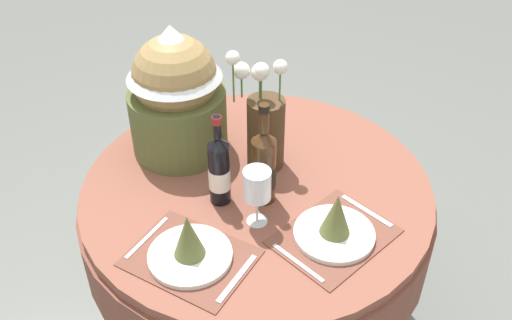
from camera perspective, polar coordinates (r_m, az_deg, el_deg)
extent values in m
cylinder|color=brown|center=(1.93, 0.06, -2.87)|extent=(1.14, 1.14, 0.04)
cylinder|color=brown|center=(2.01, 0.06, -5.50)|extent=(1.17, 1.17, 0.20)
cylinder|color=black|center=(2.17, 0.05, -9.87)|extent=(0.12, 0.12, 0.66)
cylinder|color=black|center=(2.43, 0.05, -15.32)|extent=(0.62, 0.62, 0.03)
cube|color=brown|center=(1.69, -6.40, -9.45)|extent=(0.43, 0.41, 0.00)
cylinder|color=white|center=(1.68, -6.43, -9.22)|extent=(0.24, 0.24, 0.02)
cone|color=#606B38|center=(1.63, -6.62, -7.34)|extent=(0.09, 0.09, 0.14)
cube|color=silver|center=(1.76, -10.57, -7.42)|extent=(0.12, 0.16, 0.00)
cube|color=silver|center=(1.62, -1.86, -11.43)|extent=(0.12, 0.17, 0.00)
cube|color=brown|center=(1.75, 7.59, -7.37)|extent=(0.43, 0.42, 0.00)
cylinder|color=white|center=(1.75, 7.61, -7.13)|extent=(0.24, 0.24, 0.02)
cone|color=#606B38|center=(1.69, 7.83, -5.26)|extent=(0.09, 0.09, 0.14)
cube|color=silver|center=(1.67, 4.11, -9.94)|extent=(0.13, 0.15, 0.00)
cube|color=silver|center=(1.84, 10.71, -4.87)|extent=(0.13, 0.16, 0.00)
cylinder|color=#47331E|center=(1.93, 0.96, 2.62)|extent=(0.12, 0.12, 0.25)
sphere|color=white|center=(1.83, -1.44, 8.71)|extent=(0.05, 0.05, 0.05)
cylinder|color=#4C7038|center=(1.86, -1.41, 7.18)|extent=(0.01, 0.01, 0.08)
sphere|color=white|center=(1.82, 0.52, 8.71)|extent=(0.05, 0.05, 0.05)
cylinder|color=#4C7038|center=(1.85, 0.51, 7.14)|extent=(0.01, 0.01, 0.08)
sphere|color=white|center=(1.83, 0.38, 8.54)|extent=(0.05, 0.05, 0.05)
cylinder|color=#4C7038|center=(1.85, 0.38, 7.06)|extent=(0.01, 0.01, 0.08)
sphere|color=white|center=(1.78, -2.28, 9.91)|extent=(0.04, 0.04, 0.04)
cylinder|color=#4C7038|center=(1.82, -2.21, 7.58)|extent=(0.01, 0.01, 0.14)
sphere|color=white|center=(1.80, 2.39, 9.04)|extent=(0.05, 0.05, 0.05)
cylinder|color=#4C7038|center=(1.84, 2.34, 7.23)|extent=(0.01, 0.01, 0.11)
cylinder|color=#422814|center=(1.79, 0.74, -1.06)|extent=(0.08, 0.08, 0.22)
cylinder|color=black|center=(1.80, 0.74, -1.50)|extent=(0.08, 0.08, 0.08)
cone|color=#422814|center=(1.71, 0.78, 2.30)|extent=(0.08, 0.08, 0.03)
cylinder|color=#422814|center=(1.68, 0.80, 4.08)|extent=(0.03, 0.03, 0.09)
cylinder|color=black|center=(1.66, 0.81, 5.07)|extent=(0.03, 0.03, 0.02)
cylinder|color=black|center=(1.79, -3.59, -1.34)|extent=(0.07, 0.07, 0.21)
cylinder|color=silver|center=(1.80, -3.56, -1.76)|extent=(0.07, 0.07, 0.07)
cone|color=black|center=(1.72, -3.74, 1.79)|extent=(0.07, 0.07, 0.03)
cylinder|color=black|center=(1.69, -3.81, 3.20)|extent=(0.03, 0.03, 0.07)
cylinder|color=maroon|center=(1.68, -3.84, 3.89)|extent=(0.03, 0.03, 0.02)
cylinder|color=silver|center=(1.78, 0.10, -5.96)|extent=(0.06, 0.06, 0.00)
cylinder|color=silver|center=(1.75, 0.10, -4.79)|extent=(0.01, 0.01, 0.09)
cylinder|color=silver|center=(1.69, 0.10, -2.41)|extent=(0.08, 0.08, 0.10)
cylinder|color=#566033|center=(2.03, -7.52, 3.81)|extent=(0.33, 0.33, 0.23)
sphere|color=#9E7F4C|center=(1.94, -7.93, 8.03)|extent=(0.28, 0.28, 0.28)
cone|color=silver|center=(1.90, -8.17, 10.42)|extent=(0.31, 0.31, 0.18)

